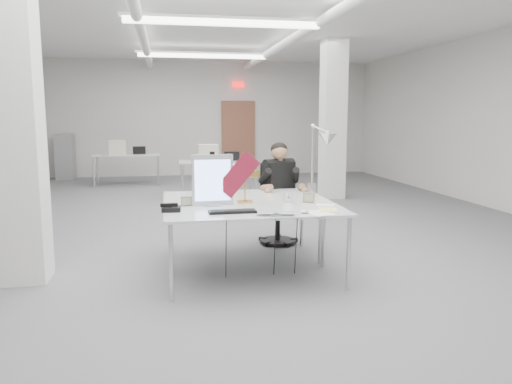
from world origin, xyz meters
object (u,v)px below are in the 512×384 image
(monitor, at_px, (213,180))
(bankers_lamp, at_px, (245,185))
(architect_lamp, at_px, (319,162))
(beige_monitor, at_px, (217,180))
(seated_person, at_px, (279,176))
(laptop, at_px, (276,215))
(office_chair, at_px, (278,206))
(desk_phone, at_px, (171,209))
(desk_main, at_px, (255,211))

(monitor, relative_size, bankers_lamp, 1.40)
(monitor, height_order, architect_lamp, architect_lamp)
(monitor, xyz_separation_m, beige_monitor, (0.12, 0.70, -0.09))
(seated_person, xyz_separation_m, laptop, (-0.44, -1.82, -0.13))
(office_chair, distance_m, bankers_lamp, 1.31)
(monitor, bearing_deg, bankers_lamp, 14.68)
(bankers_lamp, bearing_deg, desk_phone, -165.49)
(seated_person, height_order, laptop, seated_person)
(laptop, bearing_deg, office_chair, 87.37)
(monitor, relative_size, desk_phone, 2.96)
(seated_person, bearing_deg, beige_monitor, -173.44)
(bankers_lamp, xyz_separation_m, desk_phone, (-0.79, -0.37, -0.17))
(laptop, height_order, desk_phone, desk_phone)
(monitor, relative_size, architect_lamp, 0.66)
(desk_main, relative_size, beige_monitor, 4.82)
(seated_person, relative_size, laptop, 2.70)
(monitor, xyz_separation_m, architect_lamp, (1.24, 0.35, 0.14))
(bankers_lamp, bearing_deg, desk_main, -95.61)
(monitor, xyz_separation_m, laptop, (0.52, -0.67, -0.25))
(architect_lamp, bearing_deg, monitor, -162.79)
(desk_main, xyz_separation_m, desk_phone, (-0.82, 0.05, 0.03))
(desk_phone, height_order, architect_lamp, architect_lamp)
(beige_monitor, bearing_deg, office_chair, 50.40)
(monitor, bearing_deg, office_chair, 47.52)
(desk_main, relative_size, desk_phone, 10.08)
(seated_person, distance_m, architect_lamp, 0.88)
(office_chair, bearing_deg, desk_main, -132.09)
(desk_phone, bearing_deg, beige_monitor, 64.27)
(laptop, xyz_separation_m, beige_monitor, (-0.41, 1.37, 0.16))
(laptop, height_order, bankers_lamp, bankers_lamp)
(seated_person, xyz_separation_m, desk_phone, (-1.39, -1.40, -0.12))
(office_chair, distance_m, beige_monitor, 1.07)
(beige_monitor, bearing_deg, desk_main, -54.44)
(laptop, xyz_separation_m, architect_lamp, (0.72, 1.02, 0.39))
(seated_person, distance_m, bankers_lamp, 1.19)
(office_chair, xyz_separation_m, laptop, (-0.44, -1.87, 0.27))
(desk_main, xyz_separation_m, laptop, (0.13, -0.37, 0.03))
(bankers_lamp, bearing_deg, seated_person, 48.43)
(desk_phone, bearing_deg, monitor, 34.89)
(desk_phone, bearing_deg, seated_person, 49.20)
(seated_person, distance_m, beige_monitor, 0.96)
(desk_main, relative_size, seated_person, 1.91)
(desk_phone, distance_m, beige_monitor, 1.11)
(beige_monitor, height_order, architect_lamp, architect_lamp)
(seated_person, relative_size, architect_lamp, 1.17)
(desk_main, height_order, seated_person, seated_person)
(seated_person, relative_size, bankers_lamp, 2.51)
(seated_person, relative_size, beige_monitor, 2.52)
(laptop, distance_m, bankers_lamp, 0.83)
(architect_lamp, bearing_deg, office_chair, 109.78)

